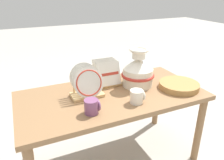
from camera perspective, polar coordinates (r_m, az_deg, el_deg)
The scene contains 8 objects.
ground_plane at distance 1.97m, azimuth 0.00°, elevation -19.68°, with size 14.00×14.00×0.00m, color #B2ADA3.
display_table at distance 1.65m, azimuth 0.00°, elevation -5.87°, with size 1.36×0.68×0.61m.
ceramic_vase at distance 1.72m, azimuth 6.77°, elevation 2.36°, with size 0.26×0.26×0.30m.
dish_rack_round_plates at distance 1.54m, azimuth -6.57°, elevation -1.12°, with size 0.23×0.18×0.23m.
dish_rack_square_plates at distance 1.73m, azimuth -1.44°, elevation 0.88°, with size 0.23×0.17×0.20m.
wicker_charger_stack at distance 1.77m, azimuth 17.08°, elevation -1.36°, with size 0.30×0.30×0.04m.
mug_plum_glaze at distance 1.36m, azimuth -5.24°, elevation -6.87°, with size 0.10×0.09×0.09m.
mug_cream_glaze at distance 1.48m, azimuth 6.57°, elevation -4.28°, with size 0.10×0.09×0.09m.
Camera 1 is at (-0.59, -1.31, 1.34)m, focal length 35.00 mm.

